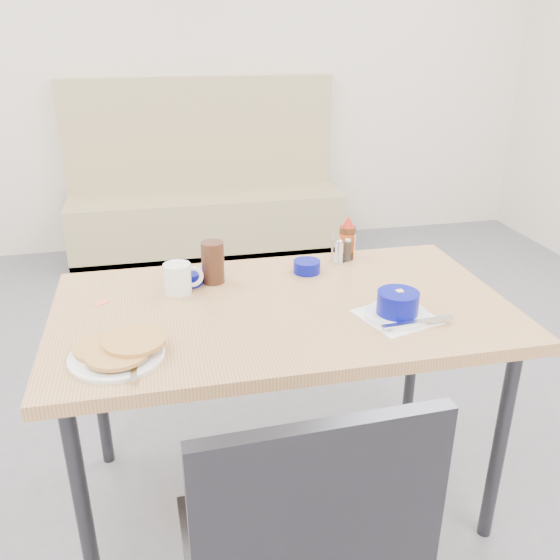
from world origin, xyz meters
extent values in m
plane|color=slate|center=(0.00, 0.00, 0.00)|extent=(6.00, 6.00, 0.00)
cube|color=beige|center=(0.00, 2.97, 1.40)|extent=(5.00, 0.06, 2.80)
cube|color=tan|center=(0.00, 2.72, 0.23)|extent=(1.90, 0.55, 0.45)
cube|color=tan|center=(0.00, 2.94, 0.72)|extent=(1.90, 0.12, 1.00)
cube|color=#2D2D33|center=(0.00, 2.72, 0.04)|extent=(1.90, 0.55, 0.08)
cube|color=tan|center=(0.00, 0.25, 0.74)|extent=(1.40, 0.80, 0.04)
cylinder|color=#2D2D33|center=(-0.62, -0.07, 0.36)|extent=(0.04, 0.04, 0.72)
cylinder|color=#2D2D33|center=(0.62, -0.07, 0.36)|extent=(0.04, 0.04, 0.72)
cylinder|color=#2D2D33|center=(-0.62, 0.57, 0.36)|extent=(0.04, 0.04, 0.72)
cylinder|color=#2D2D33|center=(0.62, 0.57, 0.36)|extent=(0.04, 0.04, 0.72)
cube|color=#2D2D33|center=(-0.14, -0.44, 0.48)|extent=(0.46, 0.46, 0.04)
cube|color=#2D2D33|center=(-0.13, -0.64, 0.75)|extent=(0.45, 0.05, 0.49)
cylinder|color=#2D2D33|center=(0.05, -0.24, 0.23)|extent=(0.03, 0.03, 0.46)
cylinder|color=white|center=(-0.49, 0.03, 0.77)|extent=(0.25, 0.25, 0.01)
cylinder|color=tan|center=(-0.52, 0.06, 0.78)|extent=(0.16, 0.16, 0.01)
cylinder|color=tan|center=(-0.49, 0.00, 0.79)|extent=(0.16, 0.16, 0.01)
cylinder|color=tan|center=(-0.44, 0.04, 0.80)|extent=(0.16, 0.16, 0.01)
cube|color=silver|center=(-0.45, -0.06, 0.78)|extent=(0.02, 0.11, 0.00)
cylinder|color=white|center=(-0.31, 0.41, 0.81)|extent=(0.09, 0.09, 0.10)
cylinder|color=black|center=(-0.31, 0.41, 0.85)|extent=(0.07, 0.07, 0.00)
torus|color=white|center=(-0.26, 0.41, 0.81)|extent=(0.07, 0.02, 0.07)
cube|color=white|center=(0.31, 0.09, 0.76)|extent=(0.25, 0.25, 0.00)
cylinder|color=white|center=(0.31, 0.09, 0.77)|extent=(0.19, 0.19, 0.01)
cylinder|color=#050B83|center=(0.31, 0.09, 0.81)|extent=(0.12, 0.12, 0.07)
cylinder|color=white|center=(0.31, 0.09, 0.84)|extent=(0.11, 0.11, 0.01)
cube|color=#F4DB60|center=(0.32, 0.10, 0.84)|extent=(0.02, 0.02, 0.01)
cube|color=silver|center=(0.35, 0.02, 0.78)|extent=(0.22, 0.04, 0.01)
cylinder|color=#050B83|center=(-0.27, 0.47, 0.78)|extent=(0.09, 0.09, 0.04)
cylinder|color=#050B83|center=(0.14, 0.48, 0.78)|extent=(0.09, 0.09, 0.04)
cylinder|color=#3B1F12|center=(-0.19, 0.47, 0.83)|extent=(0.08, 0.08, 0.14)
cube|color=silver|center=(0.30, 0.56, 0.76)|extent=(0.10, 0.08, 0.00)
cylinder|color=silver|center=(0.27, 0.53, 0.81)|extent=(0.01, 0.01, 0.10)
cylinder|color=silver|center=(0.34, 0.56, 0.81)|extent=(0.01, 0.01, 0.10)
cylinder|color=silver|center=(0.26, 0.56, 0.81)|extent=(0.01, 0.01, 0.10)
cylinder|color=silver|center=(0.32, 0.59, 0.81)|extent=(0.01, 0.01, 0.10)
cylinder|color=silver|center=(0.28, 0.55, 0.80)|extent=(0.03, 0.03, 0.07)
cylinder|color=#3F3326|center=(0.32, 0.57, 0.80)|extent=(0.03, 0.03, 0.07)
cylinder|color=#47230F|center=(0.32, 0.59, 0.82)|extent=(0.06, 0.06, 0.12)
cylinder|color=#D85619|center=(0.32, 0.59, 0.82)|extent=(0.06, 0.06, 0.07)
cone|color=red|center=(0.32, 0.59, 0.90)|extent=(0.05, 0.05, 0.04)
cube|color=#FF6754|center=(-0.55, 0.38, 0.76)|extent=(0.05, 0.05, 0.00)
camera|label=1|loc=(-0.36, -1.37, 1.57)|focal=38.00mm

